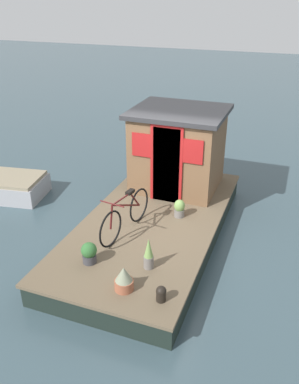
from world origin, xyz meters
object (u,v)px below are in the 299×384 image
at_px(potted_plant_sage, 89,253).
at_px(potted_plant_lavender, 179,208).
at_px(houseboat_cabin, 178,149).
at_px(potted_plant_fern, 149,254).
at_px(potted_plant_geranium, 124,279).
at_px(mooring_bollard, 161,293).
at_px(bicycle, 126,215).

relative_size(potted_plant_sage, potted_plant_lavender, 1.02).
xyz_separation_m(houseboat_cabin, potted_plant_fern, (-3.24, -0.51, -0.67)).
relative_size(houseboat_cabin, potted_plant_fern, 3.62).
distance_m(potted_plant_sage, potted_plant_geranium, 0.95).
bearing_deg(mooring_bollard, potted_plant_fern, 33.94).
bearing_deg(potted_plant_lavender, potted_plant_sage, 154.49).
bearing_deg(mooring_bollard, potted_plant_lavender, 10.87).
distance_m(houseboat_cabin, potted_plant_fern, 3.35).
xyz_separation_m(potted_plant_lavender, mooring_bollard, (-2.54, -0.49, -0.06)).
height_order(houseboat_cabin, potted_plant_fern, houseboat_cabin).
relative_size(bicycle, potted_plant_lavender, 4.48).
bearing_deg(potted_plant_lavender, potted_plant_fern, -179.36).
bearing_deg(houseboat_cabin, potted_plant_lavender, -160.77).
bearing_deg(potted_plant_lavender, houseboat_cabin, 19.23).
relative_size(houseboat_cabin, mooring_bollard, 8.00).
xyz_separation_m(potted_plant_sage, mooring_bollard, (-0.47, -1.48, -0.07)).
height_order(potted_plant_geranium, mooring_bollard, potted_plant_geranium).
distance_m(potted_plant_fern, mooring_bollard, 0.85).
bearing_deg(potted_plant_sage, potted_plant_lavender, -25.51).
distance_m(bicycle, potted_plant_geranium, 1.69).
bearing_deg(houseboat_cabin, bicycle, 172.59).
distance_m(potted_plant_lavender, mooring_bollard, 2.58).
bearing_deg(potted_plant_fern, mooring_bollard, -146.06).
height_order(houseboat_cabin, potted_plant_geranium, houseboat_cabin).
height_order(bicycle, potted_plant_lavender, bicycle).
bearing_deg(potted_plant_fern, houseboat_cabin, 8.90).
relative_size(bicycle, mooring_bollard, 6.58).
bearing_deg(houseboat_cabin, potted_plant_sage, 171.77).
bearing_deg(potted_plant_lavender, potted_plant_geranium, 176.71).
bearing_deg(potted_plant_geranium, potted_plant_fern, -14.05).
xyz_separation_m(houseboat_cabin, potted_plant_lavender, (-1.40, -0.49, -0.75)).
height_order(potted_plant_fern, potted_plant_lavender, potted_plant_fern).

